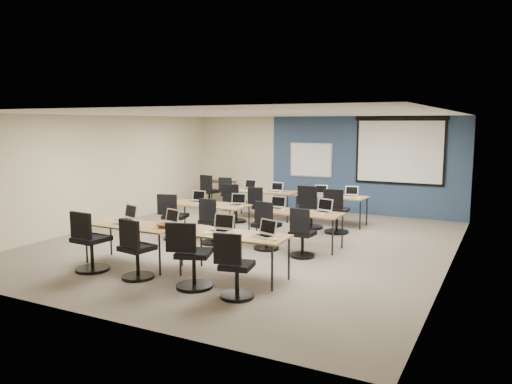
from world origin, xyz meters
The scene contains 58 objects.
floor centered at (0.00, 0.00, 0.00)m, with size 8.00×9.00×0.02m, color #6B6354.
ceiling centered at (0.00, 0.00, 2.70)m, with size 8.00×9.00×0.02m, color white.
wall_back centered at (0.00, 4.50, 1.35)m, with size 8.00×0.04×2.70m, color beige.
wall_front centered at (0.00, -4.50, 1.35)m, with size 8.00×0.04×2.70m, color beige.
wall_left centered at (-4.00, 0.00, 1.35)m, with size 0.04×9.00×2.70m, color beige.
wall_right centered at (4.00, 0.00, 1.35)m, with size 0.04×9.00×2.70m, color beige.
blue_accent_panel centered at (1.25, 4.47, 1.35)m, with size 5.50×0.04×2.70m, color #3D5977.
whiteboard centered at (-0.30, 4.43, 1.45)m, with size 1.28×0.03×0.98m.
projector_screen centered at (2.20, 4.41, 1.89)m, with size 2.40×0.10×1.82m.
training_table_front_left centered at (-1.06, -2.35, 0.68)m, with size 1.77×0.74×0.73m.
training_table_front_right centered at (0.92, -2.21, 0.68)m, with size 1.80×0.75×0.73m.
training_table_mid_left centered at (-1.10, 0.17, 0.69)m, with size 1.85×0.77×0.73m.
training_table_mid_right centered at (1.09, 0.17, 0.68)m, with size 1.75×0.73×0.73m.
training_table_back_left centered at (-0.96, 2.66, 0.69)m, with size 1.80×0.75×0.73m.
training_table_back_right centered at (0.93, 2.67, 0.68)m, with size 1.75×0.73×0.73m.
laptop_0 centered at (-1.44, -2.06, 0.80)m, with size 0.36×0.31×0.27m.
mouse_0 centered at (-1.22, -2.35, 0.74)m, with size 0.06×0.10×0.04m, color white.
task_chair_0 centered at (-1.44, -3.02, 0.44)m, with size 0.58×0.58×1.05m.
laptop_1 centered at (-0.51, -2.02, 0.79)m, with size 0.34×0.29×0.26m.
mouse_1 centered at (-0.27, -2.34, 0.74)m, with size 0.06×0.09×0.03m, color white.
task_chair_1 centered at (-0.45, -3.00, 0.42)m, with size 0.53×0.53×1.01m.
laptop_2 centered at (0.62, -2.09, 0.80)m, with size 0.36×0.31×0.27m.
mouse_2 centered at (0.68, -2.36, 0.74)m, with size 0.06×0.10×0.03m, color white.
task_chair_2 centered at (0.61, -2.97, 0.43)m, with size 0.59×0.57×1.04m.
laptop_3 centered at (1.45, -2.10, 0.79)m, with size 0.34×0.29×0.26m.
mouse_3 centered at (1.70, -2.28, 0.74)m, with size 0.07×0.11×0.04m, color white.
task_chair_3 centered at (1.42, -3.06, 0.40)m, with size 0.50×0.50×0.98m.
laptop_4 centered at (-1.48, 0.31, 0.79)m, with size 0.33×0.28×0.25m.
mouse_4 centered at (-1.26, 0.03, 0.74)m, with size 0.06×0.10×0.04m, color white.
task_chair_4 centered at (-1.56, -0.48, 0.42)m, with size 0.54×0.53×1.01m.
laptop_5 centered at (-0.45, 0.34, 0.79)m, with size 0.32×0.27×0.25m.
mouse_5 centered at (-0.24, 0.17, 0.74)m, with size 0.06×0.10×0.04m, color white.
task_chair_5 centered at (-0.62, -0.46, 0.40)m, with size 0.50×0.50×0.98m.
laptop_6 centered at (0.52, 0.32, 0.79)m, with size 0.33×0.28×0.25m.
mouse_6 centered at (0.73, 0.16, 0.74)m, with size 0.06×0.09×0.03m, color white.
task_chair_6 centered at (0.59, -0.35, 0.41)m, with size 0.51×0.51×0.99m.
laptop_7 centered at (1.54, 0.38, 0.79)m, with size 0.34×0.29×0.26m.
mouse_7 centered at (1.62, 0.05, 0.74)m, with size 0.06×0.10×0.03m, color white.
task_chair_7 centered at (1.44, -0.56, 0.39)m, with size 0.47×0.47×0.96m.
laptop_8 centered at (-1.44, 2.75, 0.79)m, with size 0.35×0.29×0.26m.
mouse_8 centered at (-1.31, 2.42, 0.74)m, with size 0.06×0.09×0.03m, color white.
task_chair_8 centered at (-1.35, 1.83, 0.41)m, with size 0.51×0.50×0.99m.
laptop_9 centered at (-0.58, 2.65, 0.79)m, with size 0.32×0.27×0.24m.
mouse_9 centered at (-0.40, 2.45, 0.74)m, with size 0.06×0.10×0.04m, color white.
task_chair_9 centered at (-0.66, 1.82, 0.39)m, with size 0.48×0.46×0.95m.
laptop_10 centered at (0.63, 2.66, 0.79)m, with size 0.31×0.27×0.24m.
mouse_10 centered at (0.70, 2.58, 0.74)m, with size 0.06×0.09×0.03m, color white.
task_chair_10 centered at (0.64, 1.97, 0.44)m, with size 0.57×0.57×1.05m.
laptop_11 centered at (1.39, 2.78, 0.79)m, with size 0.32×0.27×0.24m.
mouse_11 centered at (1.66, 2.53, 0.74)m, with size 0.06×0.10×0.04m, color white.
task_chair_11 centered at (1.35, 1.74, 0.43)m, with size 0.56×0.56×1.04m.
blue_mousepad centered at (-1.26, -2.41, 0.73)m, with size 0.26×0.21×0.01m, color #192097.
snack_bowl centered at (-0.41, -2.30, 0.77)m, with size 0.30×0.30×0.07m, color #9D5023.
snack_plate centered at (0.53, -2.32, 0.74)m, with size 0.20×0.20×0.01m, color white.
coffee_cup centered at (0.63, -2.34, 0.77)m, with size 0.05×0.05×0.05m, color silver.
utility_table centered at (-3.06, 3.89, 0.66)m, with size 0.95×0.53×0.75m.
spare_chair_a centered at (-2.39, 3.29, 0.39)m, with size 0.48×0.48×0.96m.
spare_chair_b centered at (-3.03, 3.21, 0.42)m, with size 0.53×0.53×1.01m.
Camera 1 is at (4.86, -9.07, 2.52)m, focal length 35.00 mm.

